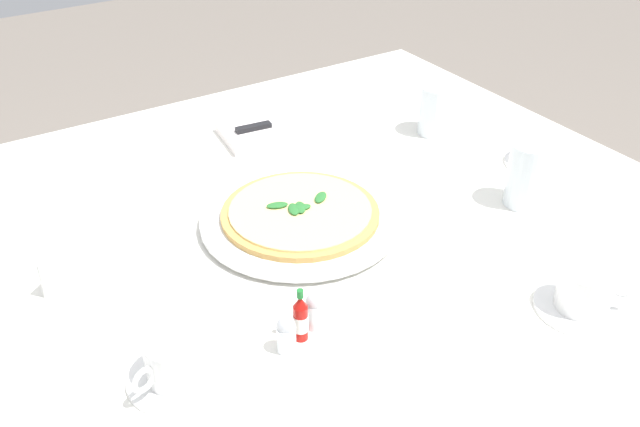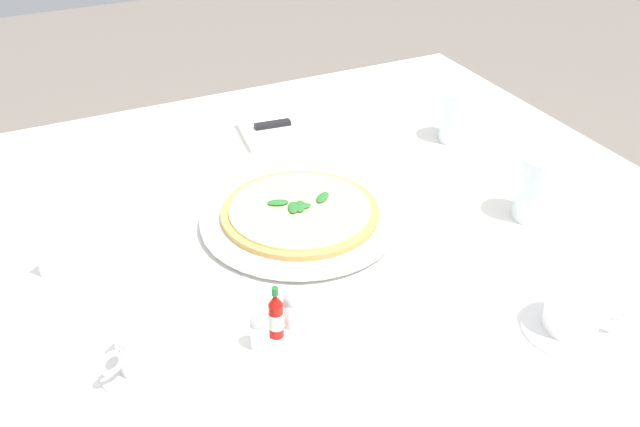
% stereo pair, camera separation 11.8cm
% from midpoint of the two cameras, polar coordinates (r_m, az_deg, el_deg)
% --- Properties ---
extents(dining_table, '(1.22, 1.22, 0.73)m').
position_cam_midpoint_polar(dining_table, '(1.26, 4.20, -5.43)').
color(dining_table, white).
rests_on(dining_table, ground_plane).
extents(pizza_plate, '(0.34, 0.34, 0.02)m').
position_cam_midpoint_polar(pizza_plate, '(1.18, 1.24, -0.47)').
color(pizza_plate, white).
rests_on(pizza_plate, dining_table).
extents(pizza, '(0.27, 0.27, 0.02)m').
position_cam_midpoint_polar(pizza, '(1.17, 1.24, 0.10)').
color(pizza, tan).
rests_on(pizza, pizza_plate).
extents(coffee_cup_near_right, '(0.13, 0.13, 0.07)m').
position_cam_midpoint_polar(coffee_cup_near_right, '(0.93, -10.31, -10.85)').
color(coffee_cup_near_right, white).
rests_on(coffee_cup_near_right, dining_table).
extents(coffee_cup_left_edge, '(0.13, 0.13, 0.07)m').
position_cam_midpoint_polar(coffee_cup_left_edge, '(1.40, 21.19, 3.72)').
color(coffee_cup_left_edge, white).
rests_on(coffee_cup_left_edge, dining_table).
extents(coffee_cup_right_edge, '(0.13, 0.13, 0.07)m').
position_cam_midpoint_polar(coffee_cup_right_edge, '(1.04, 22.97, -7.44)').
color(coffee_cup_right_edge, white).
rests_on(coffee_cup_right_edge, dining_table).
extents(water_glass_center_back, '(0.07, 0.07, 0.10)m').
position_cam_midpoint_polar(water_glass_center_back, '(1.48, 13.37, 7.38)').
color(water_glass_center_back, white).
rests_on(water_glass_center_back, dining_table).
extents(water_glass_far_right, '(0.07, 0.07, 0.12)m').
position_cam_midpoint_polar(water_glass_far_right, '(1.25, 19.77, 1.62)').
color(water_glass_far_right, white).
rests_on(water_glass_far_right, dining_table).
extents(napkin_folded, '(0.23, 0.16, 0.02)m').
position_cam_midpoint_polar(napkin_folded, '(1.48, 0.21, 6.92)').
color(napkin_folded, white).
rests_on(napkin_folded, dining_table).
extents(dinner_knife, '(0.20, 0.04, 0.01)m').
position_cam_midpoint_polar(dinner_knife, '(1.48, 0.31, 7.42)').
color(dinner_knife, silver).
rests_on(dinner_knife, napkin_folded).
extents(hot_sauce_bottle, '(0.02, 0.02, 0.08)m').
position_cam_midpoint_polar(hot_sauce_bottle, '(0.95, -0.01, -8.45)').
color(hot_sauce_bottle, '#B7140F').
rests_on(hot_sauce_bottle, dining_table).
extents(salt_shaker, '(0.03, 0.03, 0.06)m').
position_cam_midpoint_polar(salt_shaker, '(0.97, 1.23, -8.02)').
color(salt_shaker, white).
rests_on(salt_shaker, dining_table).
extents(pepper_shaker, '(0.03, 0.03, 0.06)m').
position_cam_midpoint_polar(pepper_shaker, '(0.94, -1.30, -9.71)').
color(pepper_shaker, white).
rests_on(pepper_shaker, dining_table).
extents(menu_card, '(0.07, 0.06, 0.06)m').
position_cam_midpoint_polar(menu_card, '(1.14, -17.56, -2.64)').
color(menu_card, white).
rests_on(menu_card, dining_table).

